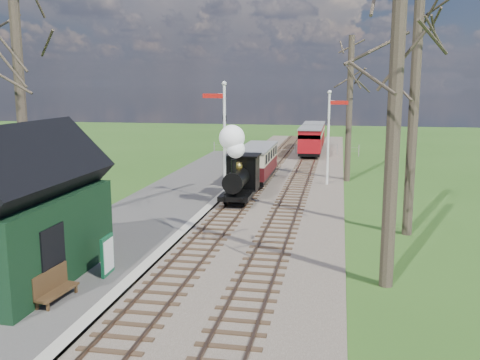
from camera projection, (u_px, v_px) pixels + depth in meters
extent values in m
ellipsoid|color=#385B23|center=(125.00, 231.00, 76.92)|extent=(57.60, 36.00, 16.20)
ellipsoid|color=#385B23|center=(372.00, 256.00, 76.00)|extent=(70.40, 44.00, 19.80)
ellipsoid|color=#385B23|center=(253.00, 229.00, 83.80)|extent=(64.00, 40.00, 18.00)
cube|color=brown|center=(277.00, 184.00, 32.77)|extent=(8.00, 60.00, 0.10)
cube|color=brown|center=(248.00, 181.00, 33.08)|extent=(0.07, 60.00, 0.12)
cube|color=brown|center=(264.00, 182.00, 32.90)|extent=(0.07, 60.00, 0.12)
cube|color=#38281C|center=(256.00, 182.00, 32.99)|extent=(1.60, 60.00, 0.09)
cube|color=brown|center=(290.00, 183.00, 32.61)|extent=(0.07, 60.00, 0.12)
cube|color=brown|center=(307.00, 183.00, 32.42)|extent=(0.07, 60.00, 0.12)
cube|color=#38281C|center=(299.00, 184.00, 32.52)|extent=(1.60, 60.00, 0.09)
cube|color=#474442|center=(160.00, 209.00, 25.89)|extent=(5.00, 44.00, 0.20)
cube|color=#B2AD9E|center=(206.00, 211.00, 25.47)|extent=(0.40, 44.00, 0.21)
cube|color=black|center=(24.00, 238.00, 16.11)|extent=(3.00, 6.00, 2.60)
cube|color=black|center=(20.00, 178.00, 15.78)|extent=(3.25, 6.30, 3.25)
cube|color=black|center=(54.00, 261.00, 14.92)|extent=(0.06, 1.20, 2.00)
cylinder|color=silver|center=(225.00, 146.00, 26.80)|extent=(0.14, 0.14, 6.00)
sphere|color=silver|center=(224.00, 84.00, 26.25)|extent=(0.24, 0.24, 0.24)
cube|color=#B7140F|center=(213.00, 96.00, 26.46)|extent=(1.10, 0.08, 0.22)
cube|color=black|center=(224.00, 118.00, 26.55)|extent=(0.18, 0.06, 0.30)
cylinder|color=silver|center=(328.00, 141.00, 31.74)|extent=(0.14, 0.14, 5.50)
sphere|color=silver|center=(330.00, 92.00, 31.24)|extent=(0.24, 0.24, 0.24)
cube|color=#B7140F|center=(339.00, 103.00, 31.24)|extent=(1.10, 0.08, 0.22)
cube|color=black|center=(329.00, 121.00, 31.54)|extent=(0.18, 0.06, 0.30)
cylinder|color=#382D23|center=(21.00, 99.00, 20.78)|extent=(0.41, 0.41, 11.00)
cylinder|color=#382D23|center=(396.00, 87.00, 15.29)|extent=(0.42, 0.42, 12.00)
cylinder|color=#382D23|center=(414.00, 112.00, 21.04)|extent=(0.40, 0.40, 10.00)
cylinder|color=#382D23|center=(349.00, 110.00, 33.15)|extent=(0.39, 0.39, 9.00)
cube|color=slate|center=(285.00, 146.00, 46.37)|extent=(12.60, 0.02, 0.01)
cube|color=slate|center=(285.00, 150.00, 46.42)|extent=(12.60, 0.02, 0.02)
cylinder|color=slate|center=(285.00, 149.00, 46.41)|extent=(0.08, 0.08, 1.00)
cube|color=black|center=(239.00, 193.00, 27.31)|extent=(1.50, 3.52, 0.22)
cylinder|color=black|center=(237.00, 179.00, 26.66)|extent=(0.97, 2.29, 0.97)
cube|color=black|center=(243.00, 172.00, 28.17)|extent=(1.59, 1.41, 1.76)
cylinder|color=black|center=(234.00, 166.00, 25.66)|extent=(0.25, 0.25, 0.70)
sphere|color=gold|center=(238.00, 166.00, 26.80)|extent=(0.46, 0.46, 0.46)
sphere|color=white|center=(236.00, 149.00, 25.50)|extent=(0.88, 0.88, 0.88)
sphere|color=white|center=(232.00, 138.00, 25.52)|extent=(1.23, 1.23, 1.23)
cylinder|color=black|center=(225.00, 199.00, 26.40)|extent=(0.09, 0.56, 0.56)
cylinder|color=black|center=(245.00, 200.00, 26.22)|extent=(0.09, 0.56, 0.56)
cube|color=black|center=(257.00, 175.00, 33.13)|extent=(1.67, 6.17, 0.26)
cube|color=#4F1215|center=(257.00, 167.00, 33.03)|extent=(1.76, 6.17, 0.79)
cube|color=#C1B492|center=(257.00, 154.00, 32.89)|extent=(1.76, 6.17, 0.79)
cube|color=slate|center=(257.00, 147.00, 32.82)|extent=(1.85, 6.34, 0.11)
cube|color=black|center=(310.00, 151.00, 44.61)|extent=(1.73, 4.54, 0.27)
cube|color=maroon|center=(311.00, 145.00, 44.51)|extent=(1.82, 4.54, 0.82)
cube|color=#C1B492|center=(311.00, 135.00, 44.37)|extent=(1.82, 4.54, 0.82)
cube|color=slate|center=(311.00, 130.00, 44.29)|extent=(1.91, 4.73, 0.11)
cube|color=black|center=(314.00, 144.00, 49.93)|extent=(1.73, 4.54, 0.27)
cube|color=maroon|center=(314.00, 138.00, 49.83)|extent=(1.82, 4.54, 0.82)
cube|color=#C1B492|center=(314.00, 130.00, 49.69)|extent=(1.82, 4.54, 0.82)
cube|color=slate|center=(314.00, 125.00, 49.61)|extent=(1.91, 4.73, 0.11)
cube|color=#114F2E|center=(107.00, 255.00, 16.66)|extent=(0.12, 0.85, 1.24)
cube|color=silver|center=(109.00, 255.00, 16.65)|extent=(0.05, 0.73, 1.02)
cube|color=#452E18|center=(57.00, 292.00, 14.67)|extent=(0.58, 1.57, 0.07)
cube|color=#452E18|center=(50.00, 281.00, 14.67)|extent=(0.19, 1.53, 0.66)
cube|color=#452E18|center=(50.00, 307.00, 14.03)|extent=(0.07, 0.07, 0.22)
cube|color=#452E18|center=(64.00, 288.00, 15.36)|extent=(0.07, 0.07, 0.22)
imported|color=black|center=(66.00, 256.00, 16.24)|extent=(0.41, 0.57, 1.44)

